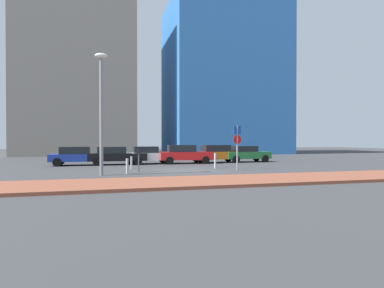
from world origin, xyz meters
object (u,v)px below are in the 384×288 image
at_px(parked_car_white, 147,155).
at_px(traffic_bollard_mid, 127,166).
at_px(traffic_bollard_far, 215,161).
at_px(parked_car_red, 185,154).
at_px(parking_sign_post, 237,142).
at_px(parked_car_blue, 78,156).
at_px(parked_car_orange, 216,153).
at_px(traffic_bollard_near, 131,163).
at_px(parking_meter, 139,157).
at_px(street_lamp, 101,103).
at_px(parked_car_black, 116,155).
at_px(parked_car_green, 246,154).

xyz_separation_m(parked_car_white, traffic_bollard_mid, (-2.14, -7.88, -0.30)).
bearing_deg(traffic_bollard_far, parked_car_red, 100.15).
bearing_deg(parking_sign_post, parked_car_white, 126.10).
relative_size(parked_car_blue, parked_car_white, 1.04).
bearing_deg(parked_car_white, parking_sign_post, -53.90).
height_order(parked_car_blue, traffic_bollard_mid, parked_car_blue).
height_order(parked_car_orange, parking_sign_post, parking_sign_post).
bearing_deg(traffic_bollard_near, parking_meter, -83.36).
distance_m(parked_car_blue, street_lamp, 8.92).
distance_m(parked_car_black, traffic_bollard_far, 8.49).
xyz_separation_m(traffic_bollard_near, traffic_bollard_mid, (-0.49, -3.35, 0.02)).
height_order(parked_car_black, parked_car_red, parked_car_red).
xyz_separation_m(parked_car_white, street_lamp, (-3.58, -8.32, 3.27)).
height_order(parked_car_red, parking_sign_post, parking_sign_post).
height_order(parking_sign_post, traffic_bollard_mid, parking_sign_post).
relative_size(parked_car_black, traffic_bollard_far, 4.32).
bearing_deg(parked_car_blue, parked_car_black, -1.04).
relative_size(parking_sign_post, traffic_bollard_near, 3.46).
distance_m(parked_car_white, parked_car_orange, 6.06).
xyz_separation_m(parked_car_red, traffic_bollard_mid, (-5.26, -7.50, -0.36)).
bearing_deg(traffic_bollard_mid, parked_car_blue, 113.65).
bearing_deg(traffic_bollard_mid, parked_car_green, 35.45).
bearing_deg(traffic_bollard_far, parked_car_black, 141.11).
distance_m(parked_car_black, parking_sign_post, 10.27).
xyz_separation_m(parked_car_blue, traffic_bollard_far, (9.55, -5.38, -0.23)).
relative_size(street_lamp, traffic_bollard_near, 7.99).
relative_size(parking_meter, traffic_bollard_mid, 1.57).
height_order(traffic_bollard_mid, traffic_bollard_far, traffic_bollard_far).
height_order(parked_car_orange, traffic_bollard_near, parked_car_orange).
relative_size(parked_car_blue, traffic_bollard_near, 5.03).
relative_size(parked_car_orange, traffic_bollard_near, 5.47).
height_order(traffic_bollard_near, traffic_bollard_mid, traffic_bollard_mid).
relative_size(parking_sign_post, traffic_bollard_mid, 3.29).
bearing_deg(traffic_bollard_mid, parking_meter, 52.86).
height_order(parked_car_blue, parked_car_orange, parked_car_orange).
bearing_deg(parked_car_white, traffic_bollard_mid, -105.21).
bearing_deg(parked_car_white, parked_car_blue, -177.56).
height_order(parking_meter, traffic_bollard_far, parking_meter).
distance_m(parked_car_black, traffic_bollard_mid, 7.61).
height_order(parked_car_orange, traffic_bollard_mid, parked_car_orange).
bearing_deg(parking_meter, parked_car_black, 100.07).
bearing_deg(traffic_bollard_near, parked_car_orange, 30.67).
height_order(parked_car_black, traffic_bollard_mid, parked_car_black).
bearing_deg(parking_meter, parked_car_blue, 121.81).
relative_size(parked_car_black, parking_sign_post, 1.56).
height_order(parked_car_blue, parked_car_white, parked_car_blue).
bearing_deg(parked_car_black, parked_car_white, 6.46).
bearing_deg(parked_car_orange, street_lamp, -139.09).
relative_size(parked_car_black, traffic_bollard_near, 5.41).
bearing_deg(parked_car_red, traffic_bollard_mid, -125.05).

